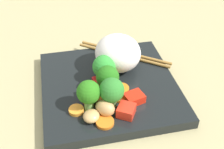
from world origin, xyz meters
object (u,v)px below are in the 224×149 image
object	(u,v)px
rice_mound	(118,53)
broccoli_floret_1	(89,93)
square_plate	(109,87)
chopstick_pair	(124,54)
carrot_slice_4	(76,110)

from	to	relation	value
rice_mound	broccoli_floret_1	distance (cm)	12.23
square_plate	broccoli_floret_1	size ratio (longest dim) A/B	4.38
rice_mound	chopstick_pair	bearing A→B (deg)	-118.70
broccoli_floret_1	square_plate	bearing A→B (deg)	-127.28
broccoli_floret_1	chopstick_pair	distance (cm)	17.03
square_plate	chopstick_pair	distance (cm)	9.62
chopstick_pair	rice_mound	bearing A→B (deg)	96.29
carrot_slice_4	chopstick_pair	distance (cm)	18.44
square_plate	broccoli_floret_1	bearing A→B (deg)	52.72
rice_mound	chopstick_pair	distance (cm)	5.56
square_plate	carrot_slice_4	xyz separation A→B (cm)	(6.65, 6.22, 1.23)
carrot_slice_4	rice_mound	bearing A→B (deg)	-131.14
rice_mound	carrot_slice_4	bearing A→B (deg)	48.86
rice_mound	carrot_slice_4	world-z (taller)	rice_mound
broccoli_floret_1	chopstick_pair	xyz separation A→B (cm)	(-9.12, -14.06, -2.99)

